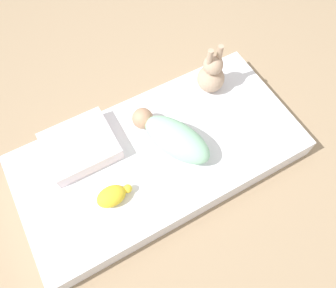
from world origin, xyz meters
name	(u,v)px	position (x,y,z in m)	size (l,w,h in m)	color
ground_plane	(160,161)	(0.00, 0.00, 0.00)	(12.00, 12.00, 0.00)	#9E8466
bed_mattress	(160,155)	(0.00, 0.00, 0.07)	(1.57, 0.77, 0.15)	white
swaddled_baby	(173,137)	(0.08, -0.01, 0.23)	(0.34, 0.49, 0.17)	#99D6B2
pillow	(80,146)	(-0.37, 0.21, 0.19)	(0.37, 0.32, 0.08)	white
bunny_plush	(211,75)	(0.47, 0.23, 0.26)	(0.16, 0.16, 0.33)	tan
turtle_plush	(112,196)	(-0.34, -0.13, 0.19)	(0.19, 0.11, 0.09)	yellow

